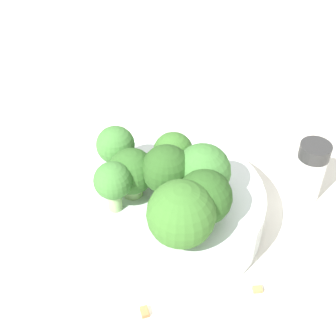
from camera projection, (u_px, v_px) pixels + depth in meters
The scene contains 13 objects.
ground_plane at pixel (168, 223), 0.47m from camera, with size 3.00×3.00×0.00m, color silver.
bowl at pixel (168, 208), 0.45m from camera, with size 0.18×0.18×0.04m, color silver.
broccoli_floret_0 at pixel (181, 215), 0.37m from camera, with size 0.06×0.06×0.06m.
broccoli_floret_1 at pixel (204, 198), 0.39m from camera, with size 0.05×0.05×0.05m.
broccoli_floret_2 at pixel (170, 171), 0.41m from camera, with size 0.04×0.04×0.06m.
broccoli_floret_3 at pixel (116, 148), 0.43m from camera, with size 0.04×0.04×0.05m.
broccoli_floret_4 at pixel (174, 154), 0.44m from camera, with size 0.04×0.04×0.05m.
broccoli_floret_5 at pixel (132, 172), 0.42m from camera, with size 0.04×0.04×0.05m.
broccoli_floret_6 at pixel (203, 171), 0.41m from camera, with size 0.05×0.05×0.06m.
broccoli_floret_7 at pixel (113, 182), 0.40m from camera, with size 0.03×0.03×0.05m.
pepper_shaker at pixel (310, 171), 0.47m from camera, with size 0.03×0.03×0.07m.
almond_crumb_0 at pixel (258, 288), 0.40m from camera, with size 0.01×0.01×0.01m, color #AD7F4C.
almond_crumb_1 at pixel (146, 311), 0.39m from camera, with size 0.01×0.01×0.01m, color olive.
Camera 1 is at (0.31, 0.06, 0.35)m, focal length 50.00 mm.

